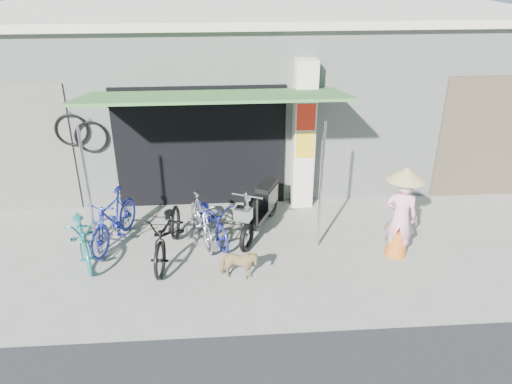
{
  "coord_description": "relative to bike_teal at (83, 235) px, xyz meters",
  "views": [
    {
      "loc": [
        -0.77,
        -6.83,
        4.84
      ],
      "look_at": [
        -0.2,
        1.0,
        1.0
      ],
      "focal_mm": 35.0,
      "sensor_mm": 36.0,
      "label": 1
    }
  ],
  "objects": [
    {
      "name": "bike_silver",
      "position": [
        2.0,
        0.39,
        -0.0
      ],
      "size": [
        0.81,
        1.53,
        0.89
      ],
      "primitive_type": "imported",
      "rotation": [
        0.0,
        0.0,
        0.28
      ],
      "color": "#ADADB2",
      "rests_on": "ground"
    },
    {
      "name": "street_dog",
      "position": [
        2.62,
        -0.85,
        -0.17
      ],
      "size": [
        0.71,
        0.43,
        0.56
      ],
      "primitive_type": "imported",
      "rotation": [
        0.0,
        0.0,
        1.36
      ],
      "color": "#9D6B53",
      "rests_on": "ground"
    },
    {
      "name": "moped",
      "position": [
        3.11,
        0.66,
        0.05
      ],
      "size": [
        0.97,
        1.81,
        1.09
      ],
      "rotation": [
        0.0,
        0.0,
        -0.43
      ],
      "color": "black",
      "rests_on": "ground"
    },
    {
      "name": "nun",
      "position": [
        5.41,
        -0.31,
        0.38
      ],
      "size": [
        0.64,
        0.64,
        1.66
      ],
      "rotation": [
        0.0,
        0.0,
        2.79
      ],
      "color": "#EEA0B6",
      "rests_on": "ground"
    },
    {
      "name": "ground",
      "position": [
        3.19,
        -0.69,
        -0.45
      ],
      "size": [
        80.0,
        80.0,
        0.0
      ],
      "primitive_type": "plane",
      "color": "gray",
      "rests_on": "ground"
    },
    {
      "name": "bike_blue",
      "position": [
        0.45,
        0.4,
        0.05
      ],
      "size": [
        0.95,
        1.73,
        1.0
      ],
      "primitive_type": "imported",
      "rotation": [
        0.0,
        0.0,
        -0.3
      ],
      "color": "#212A99",
      "rests_on": "ground"
    },
    {
      "name": "bike_black",
      "position": [
        1.46,
        -0.09,
        0.05
      ],
      "size": [
        0.88,
        1.95,
        0.99
      ],
      "primitive_type": "imported",
      "rotation": [
        0.0,
        0.0,
        -0.12
      ],
      "color": "black",
      "rests_on": "ground"
    },
    {
      "name": "bike_teal",
      "position": [
        0.0,
        0.0,
        0.0
      ],
      "size": [
        1.15,
        1.8,
        0.89
      ],
      "primitive_type": "imported",
      "rotation": [
        0.0,
        0.0,
        0.35
      ],
      "color": "#1B797C",
      "rests_on": "ground"
    },
    {
      "name": "bike_navy",
      "position": [
        2.19,
        0.47,
        -0.04
      ],
      "size": [
        1.1,
        1.63,
        0.81
      ],
      "primitive_type": "imported",
      "rotation": [
        0.0,
        0.0,
        0.4
      ],
      "color": "navy",
      "rests_on": "ground"
    },
    {
      "name": "awning",
      "position": [
        2.29,
        0.94,
        2.07
      ],
      "size": [
        4.6,
        1.88,
        2.72
      ],
      "color": "#35622C",
      "rests_on": "ground"
    },
    {
      "name": "neighbour_left",
      "position": [
        -1.81,
        1.9,
        0.85
      ],
      "size": [
        2.6,
        0.06,
        2.6
      ],
      "primitive_type": "cube",
      "color": "#6B665B",
      "rests_on": "ground"
    },
    {
      "name": "neighbour_right",
      "position": [
        8.19,
        1.9,
        0.85
      ],
      "size": [
        2.6,
        0.06,
        2.6
      ],
      "primitive_type": "cube",
      "color": "brown",
      "rests_on": "ground"
    },
    {
      "name": "bicycle_shop",
      "position": [
        3.19,
        4.4,
        1.39
      ],
      "size": [
        12.3,
        5.3,
        3.66
      ],
      "color": "#A7ACA4",
      "rests_on": "ground"
    },
    {
      "name": "shop_pillar",
      "position": [
        4.04,
        1.76,
        1.05
      ],
      "size": [
        0.42,
        0.44,
        3.0
      ],
      "color": "silver",
      "rests_on": "ground"
    }
  ]
}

